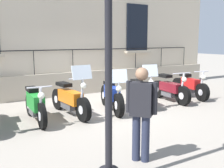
# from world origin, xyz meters

# --- Properties ---
(ground_plane) EXTENTS (60.00, 60.00, 0.00)m
(ground_plane) POSITION_xyz_m (0.00, 0.00, 0.00)
(ground_plane) COLOR gray
(building_facade) EXTENTS (0.82, 13.77, 7.17)m
(building_facade) POSITION_xyz_m (-2.86, 0.00, 3.46)
(building_facade) COLOR beige
(building_facade) RESTS_ON ground_plane
(motorcycle_green) EXTENTS (1.93, 0.59, 0.99)m
(motorcycle_green) POSITION_xyz_m (0.20, -2.20, 0.43)
(motorcycle_green) COLOR black
(motorcycle_green) RESTS_ON ground_plane
(motorcycle_orange) EXTENTS (2.16, 0.65, 1.44)m
(motorcycle_orange) POSITION_xyz_m (0.08, -1.21, 0.44)
(motorcycle_orange) COLOR black
(motorcycle_orange) RESTS_ON ground_plane
(motorcycle_blue) EXTENTS (1.99, 0.79, 1.28)m
(motorcycle_blue) POSITION_xyz_m (0.29, 0.01, 0.43)
(motorcycle_blue) COLOR black
(motorcycle_blue) RESTS_ON ground_plane
(motorcycle_silver) EXTENTS (1.97, 0.69, 1.34)m
(motorcycle_silver) POSITION_xyz_m (0.18, 1.15, 0.44)
(motorcycle_silver) COLOR black
(motorcycle_silver) RESTS_ON ground_plane
(motorcycle_maroon) EXTENTS (1.94, 0.70, 1.03)m
(motorcycle_maroon) POSITION_xyz_m (0.26, 2.34, 0.41)
(motorcycle_maroon) COLOR black
(motorcycle_maroon) RESTS_ON ground_plane
(motorcycle_red) EXTENTS (2.04, 0.69, 1.02)m
(motorcycle_red) POSITION_xyz_m (0.12, 3.43, 0.40)
(motorcycle_red) COLOR black
(motorcycle_red) RESTS_ON ground_plane
(pedestrian_standing) EXTENTS (0.43, 0.40, 1.61)m
(pedestrian_standing) POSITION_xyz_m (3.39, -1.32, 0.90)
(pedestrian_standing) COLOR #23283D
(pedestrian_standing) RESTS_ON ground_plane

